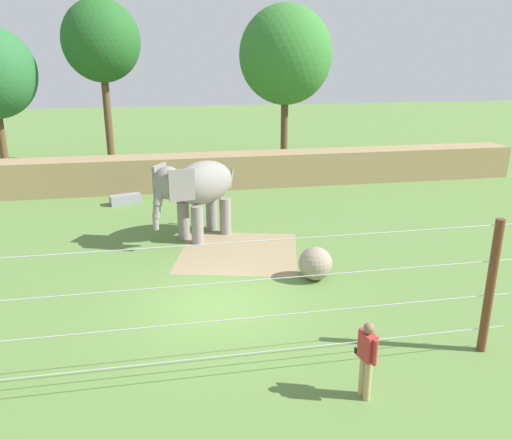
{
  "coord_description": "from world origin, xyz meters",
  "views": [
    {
      "loc": [
        -1.4,
        -12.59,
        6.55
      ],
      "look_at": [
        1.63,
        3.14,
        1.4
      ],
      "focal_mm": 35.63,
      "sensor_mm": 36.0,
      "label": 1
    }
  ],
  "objects_px": {
    "elephant": "(197,188)",
    "zookeeper": "(367,357)",
    "enrichment_ball": "(315,263)",
    "feed_trough": "(125,199)"
  },
  "relations": [
    {
      "from": "elephant",
      "to": "enrichment_ball",
      "type": "relative_size",
      "value": 3.39
    },
    {
      "from": "elephant",
      "to": "zookeeper",
      "type": "relative_size",
      "value": 2.1
    },
    {
      "from": "zookeeper",
      "to": "feed_trough",
      "type": "bearing_deg",
      "value": 109.45
    },
    {
      "from": "feed_trough",
      "to": "elephant",
      "type": "bearing_deg",
      "value": -60.64
    },
    {
      "from": "feed_trough",
      "to": "enrichment_ball",
      "type": "bearing_deg",
      "value": -57.68
    },
    {
      "from": "elephant",
      "to": "enrichment_ball",
      "type": "height_order",
      "value": "elephant"
    },
    {
      "from": "enrichment_ball",
      "to": "feed_trough",
      "type": "relative_size",
      "value": 0.7
    },
    {
      "from": "elephant",
      "to": "feed_trough",
      "type": "distance_m",
      "value": 6.32
    },
    {
      "from": "elephant",
      "to": "zookeeper",
      "type": "xyz_separation_m",
      "value": [
        2.46,
        -10.12,
        -1.03
      ]
    },
    {
      "from": "zookeeper",
      "to": "feed_trough",
      "type": "xyz_separation_m",
      "value": [
        -5.45,
        15.42,
        -0.71
      ]
    }
  ]
}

